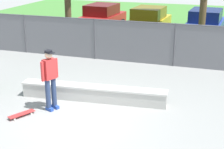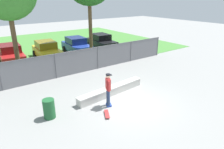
{
  "view_description": "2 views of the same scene",
  "coord_description": "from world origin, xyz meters",
  "px_view_note": "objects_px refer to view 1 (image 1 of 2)",
  "views": [
    {
      "loc": [
        3.58,
        -7.83,
        4.37
      ],
      "look_at": [
        0.45,
        1.79,
        0.89
      ],
      "focal_mm": 54.83,
      "sensor_mm": 36.0,
      "label": 1
    },
    {
      "loc": [
        -6.68,
        -7.34,
        5.5
      ],
      "look_at": [
        -0.1,
        1.61,
        1.28
      ],
      "focal_mm": 32.78,
      "sensor_mm": 36.0,
      "label": 2
    }
  ],
  "objects_px": {
    "car_yellow": "(148,22)",
    "car_blue": "(205,25)",
    "skateboarder": "(50,77)",
    "car_red": "(101,18)",
    "skateboard": "(22,114)",
    "concrete_ledge": "(93,93)"
  },
  "relations": [
    {
      "from": "car_red",
      "to": "concrete_ledge",
      "type": "bearing_deg",
      "value": -71.6
    },
    {
      "from": "skateboarder",
      "to": "car_yellow",
      "type": "relative_size",
      "value": 0.43
    },
    {
      "from": "skateboard",
      "to": "car_yellow",
      "type": "xyz_separation_m",
      "value": [
        1.17,
        11.54,
        0.77
      ]
    },
    {
      "from": "skateboarder",
      "to": "skateboard",
      "type": "bearing_deg",
      "value": -129.5
    },
    {
      "from": "car_red",
      "to": "car_yellow",
      "type": "distance_m",
      "value": 3.05
    },
    {
      "from": "concrete_ledge",
      "to": "car_blue",
      "type": "distance_m",
      "value": 10.32
    },
    {
      "from": "skateboarder",
      "to": "car_blue",
      "type": "height_order",
      "value": "skateboarder"
    },
    {
      "from": "skateboarder",
      "to": "car_yellow",
      "type": "xyz_separation_m",
      "value": [
        0.57,
        10.82,
        -0.19
      ]
    },
    {
      "from": "skateboarder",
      "to": "car_yellow",
      "type": "height_order",
      "value": "skateboarder"
    },
    {
      "from": "concrete_ledge",
      "to": "skateboarder",
      "type": "bearing_deg",
      "value": -133.21
    },
    {
      "from": "car_red",
      "to": "car_blue",
      "type": "relative_size",
      "value": 1.0
    },
    {
      "from": "car_red",
      "to": "car_blue",
      "type": "distance_m",
      "value": 6.2
    },
    {
      "from": "skateboard",
      "to": "car_yellow",
      "type": "distance_m",
      "value": 11.62
    },
    {
      "from": "skateboard",
      "to": "car_yellow",
      "type": "bearing_deg",
      "value": 84.21
    },
    {
      "from": "skateboard",
      "to": "car_red",
      "type": "xyz_separation_m",
      "value": [
        -1.85,
        11.97,
        0.77
      ]
    },
    {
      "from": "car_yellow",
      "to": "car_blue",
      "type": "relative_size",
      "value": 1.0
    },
    {
      "from": "skateboarder",
      "to": "car_blue",
      "type": "distance_m",
      "value": 11.56
    },
    {
      "from": "skateboard",
      "to": "car_blue",
      "type": "relative_size",
      "value": 0.19
    },
    {
      "from": "concrete_ledge",
      "to": "skateboard",
      "type": "bearing_deg",
      "value": -131.72
    },
    {
      "from": "skateboarder",
      "to": "car_yellow",
      "type": "distance_m",
      "value": 10.83
    },
    {
      "from": "car_red",
      "to": "car_blue",
      "type": "height_order",
      "value": "same"
    },
    {
      "from": "car_yellow",
      "to": "car_blue",
      "type": "distance_m",
      "value": 3.17
    }
  ]
}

